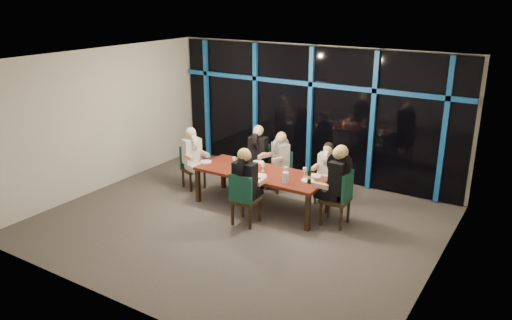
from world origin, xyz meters
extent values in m
plane|color=#55504B|center=(0.00, 0.00, 0.00)|extent=(7.00, 7.00, 0.00)
cube|color=silver|center=(0.00, 3.00, 1.50)|extent=(7.00, 0.04, 3.00)
cube|color=silver|center=(0.00, -3.00, 1.50)|extent=(7.00, 0.04, 3.00)
cube|color=silver|center=(-3.50, 0.00, 1.50)|extent=(0.04, 6.00, 3.00)
cube|color=silver|center=(3.50, 0.00, 1.50)|extent=(0.04, 6.00, 3.00)
cube|color=white|center=(0.00, 0.00, 3.00)|extent=(7.00, 6.00, 0.04)
cube|color=black|center=(0.00, 2.94, 1.50)|extent=(6.86, 0.04, 2.94)
cube|color=#134F98|center=(-2.90, 2.89, 1.50)|extent=(0.10, 0.10, 2.94)
cube|color=#134F98|center=(-1.45, 2.89, 1.50)|extent=(0.10, 0.10, 2.94)
cube|color=#134F98|center=(0.00, 2.89, 1.50)|extent=(0.10, 0.10, 2.94)
cube|color=#134F98|center=(1.45, 2.89, 1.50)|extent=(0.10, 0.10, 2.94)
cube|color=#134F98|center=(2.90, 2.89, 1.50)|extent=(0.10, 0.10, 2.94)
cube|color=#134F98|center=(0.00, 2.89, 2.16)|extent=(6.86, 0.10, 0.10)
cube|color=#FF2D14|center=(1.10, 3.25, 2.15)|extent=(0.60, 0.05, 0.35)
cube|color=maroon|center=(0.00, 0.80, 0.72)|extent=(2.60, 1.00, 0.06)
cube|color=black|center=(-1.24, 0.36, 0.34)|extent=(0.08, 0.08, 0.69)
cube|color=black|center=(1.24, 0.36, 0.34)|extent=(0.08, 0.08, 0.69)
cube|color=black|center=(-1.24, 1.24, 0.34)|extent=(0.08, 0.08, 0.69)
cube|color=black|center=(1.24, 1.24, 0.34)|extent=(0.08, 0.08, 0.69)
cube|color=black|center=(-0.67, 1.73, 0.43)|extent=(0.49, 0.49, 0.06)
cube|color=#184D3C|center=(-0.70, 1.92, 0.69)|extent=(0.44, 0.11, 0.48)
cube|color=black|center=(-0.82, 1.53, 0.20)|extent=(0.04, 0.04, 0.40)
cube|color=black|center=(-0.48, 1.58, 0.20)|extent=(0.04, 0.04, 0.40)
cube|color=black|center=(-0.87, 1.87, 0.20)|extent=(0.04, 0.04, 0.40)
cube|color=black|center=(-0.52, 1.92, 0.20)|extent=(0.04, 0.04, 0.40)
cube|color=black|center=(-0.15, 1.76, 0.41)|extent=(0.53, 0.53, 0.05)
cube|color=#184D3C|center=(-0.08, 1.93, 0.66)|extent=(0.40, 0.19, 0.46)
cube|color=black|center=(-0.36, 1.67, 0.19)|extent=(0.05, 0.05, 0.38)
cube|color=black|center=(-0.06, 1.55, 0.19)|extent=(0.05, 0.05, 0.38)
cube|color=black|center=(-0.24, 1.98, 0.19)|extent=(0.05, 0.05, 0.38)
cube|color=black|center=(0.06, 1.86, 0.19)|extent=(0.05, 0.05, 0.38)
cube|color=black|center=(0.98, 1.70, 0.40)|extent=(0.42, 0.42, 0.05)
cube|color=#184D3C|center=(0.97, 1.87, 0.64)|extent=(0.40, 0.07, 0.44)
cube|color=black|center=(0.83, 1.53, 0.19)|extent=(0.04, 0.04, 0.37)
cube|color=black|center=(1.15, 1.55, 0.19)|extent=(0.04, 0.04, 0.37)
cube|color=black|center=(0.81, 1.85, 0.19)|extent=(0.04, 0.04, 0.37)
cube|color=black|center=(1.13, 1.87, 0.19)|extent=(0.04, 0.04, 0.37)
cube|color=black|center=(-1.79, 0.90, 0.43)|extent=(0.56, 0.56, 0.06)
cube|color=#184D3C|center=(-1.97, 0.97, 0.69)|extent=(0.21, 0.42, 0.48)
cube|color=black|center=(-1.70, 0.68, 0.20)|extent=(0.05, 0.05, 0.40)
cube|color=black|center=(-1.57, 0.99, 0.20)|extent=(0.05, 0.05, 0.40)
cube|color=black|center=(-2.02, 0.81, 0.20)|extent=(0.05, 0.05, 0.40)
cube|color=black|center=(-1.89, 1.12, 0.20)|extent=(0.05, 0.05, 0.40)
cube|color=black|center=(1.54, 0.87, 0.49)|extent=(0.50, 0.50, 0.06)
cube|color=#184D3C|center=(1.76, 0.87, 0.78)|extent=(0.07, 0.49, 0.54)
cube|color=black|center=(1.34, 1.05, 0.23)|extent=(0.04, 0.04, 0.45)
cube|color=black|center=(1.35, 0.66, 0.23)|extent=(0.04, 0.04, 0.45)
cube|color=black|center=(1.73, 1.07, 0.23)|extent=(0.04, 0.04, 0.45)
cube|color=black|center=(1.74, 0.68, 0.23)|extent=(0.04, 0.04, 0.45)
cube|color=black|center=(0.14, 0.03, 0.47)|extent=(0.49, 0.49, 0.06)
cube|color=#184D3C|center=(0.16, -0.18, 0.75)|extent=(0.47, 0.08, 0.52)
cube|color=black|center=(0.32, 0.23, 0.22)|extent=(0.04, 0.04, 0.43)
cube|color=black|center=(-0.05, 0.20, 0.22)|extent=(0.04, 0.04, 0.43)
cube|color=black|center=(0.34, -0.14, 0.22)|extent=(0.04, 0.04, 0.43)
cube|color=black|center=(-0.03, -0.17, 0.22)|extent=(0.04, 0.04, 0.43)
cube|color=black|center=(-0.66, 1.61, 0.53)|extent=(0.40, 0.45, 0.13)
cube|color=black|center=(-0.68, 1.77, 0.85)|extent=(0.41, 0.28, 0.54)
cylinder|color=black|center=(-0.68, 1.77, 1.06)|extent=(0.15, 0.41, 0.40)
sphere|color=tan|center=(-0.67, 1.75, 1.23)|extent=(0.20, 0.20, 0.20)
sphere|color=tan|center=(-0.68, 1.78, 1.26)|extent=(0.22, 0.22, 0.22)
cube|color=tan|center=(-0.84, 1.51, 0.79)|extent=(0.12, 0.30, 0.08)
cube|color=tan|center=(-0.45, 1.56, 0.79)|extent=(0.12, 0.30, 0.08)
cube|color=black|center=(-0.19, 1.66, 0.50)|extent=(0.45, 0.48, 0.13)
cube|color=black|center=(-0.14, 1.80, 0.80)|extent=(0.42, 0.34, 0.51)
cylinder|color=black|center=(-0.14, 1.80, 1.00)|extent=(0.22, 0.39, 0.38)
sphere|color=tan|center=(-0.14, 1.78, 1.17)|extent=(0.19, 0.19, 0.19)
sphere|color=tan|center=(-0.13, 1.81, 1.20)|extent=(0.21, 0.21, 0.21)
cube|color=tan|center=(-0.39, 1.66, 0.79)|extent=(0.17, 0.28, 0.07)
cube|color=tan|center=(-0.05, 1.53, 0.79)|extent=(0.17, 0.28, 0.07)
cube|color=silver|center=(0.99, 1.59, 0.49)|extent=(0.34, 0.39, 0.12)
cube|color=silver|center=(0.98, 1.73, 0.78)|extent=(0.37, 0.23, 0.50)
cylinder|color=silver|center=(0.98, 1.73, 0.98)|extent=(0.11, 0.38, 0.37)
sphere|color=tan|center=(0.98, 1.72, 1.14)|extent=(0.19, 0.19, 0.19)
sphere|color=black|center=(0.98, 1.75, 1.16)|extent=(0.20, 0.20, 0.20)
cube|color=tan|center=(0.82, 1.51, 0.79)|extent=(0.09, 0.27, 0.07)
cube|color=tan|center=(1.17, 1.53, 0.79)|extent=(0.09, 0.27, 0.07)
cube|color=silver|center=(-1.69, 0.86, 0.52)|extent=(0.50, 0.47, 0.13)
cube|color=silver|center=(-1.83, 0.92, 0.84)|extent=(0.36, 0.44, 0.53)
cylinder|color=silver|center=(-1.83, 0.92, 1.05)|extent=(0.41, 0.24, 0.40)
sphere|color=tan|center=(-1.81, 0.91, 1.22)|extent=(0.20, 0.20, 0.20)
sphere|color=silver|center=(-1.84, 0.92, 1.25)|extent=(0.22, 0.22, 0.22)
cube|color=tan|center=(-1.69, 0.65, 0.79)|extent=(0.29, 0.18, 0.08)
cube|color=tan|center=(-1.54, 1.00, 0.79)|extent=(0.29, 0.18, 0.08)
cube|color=black|center=(1.41, 0.86, 0.59)|extent=(0.47, 0.40, 0.15)
cube|color=black|center=(1.59, 0.87, 0.95)|extent=(0.27, 0.44, 0.60)
cylinder|color=black|center=(1.59, 0.87, 1.19)|extent=(0.46, 0.12, 0.45)
sphere|color=tan|center=(1.56, 0.87, 1.38)|extent=(0.23, 0.23, 0.23)
sphere|color=tan|center=(1.61, 0.87, 1.41)|extent=(0.25, 0.25, 0.25)
cube|color=tan|center=(1.32, 1.07, 0.79)|extent=(0.33, 0.10, 0.09)
cube|color=tan|center=(1.33, 0.64, 0.79)|extent=(0.33, 0.10, 0.09)
cube|color=black|center=(0.14, 0.15, 0.57)|extent=(0.40, 0.46, 0.14)
cube|color=black|center=(0.15, -0.01, 0.91)|extent=(0.43, 0.27, 0.58)
cylinder|color=black|center=(0.15, -0.01, 1.14)|extent=(0.13, 0.44, 0.43)
sphere|color=tan|center=(0.14, 0.01, 1.33)|extent=(0.22, 0.22, 0.22)
sphere|color=tan|center=(0.15, -0.03, 1.36)|extent=(0.24, 0.24, 0.24)
cube|color=tan|center=(0.34, 0.25, 0.79)|extent=(0.10, 0.32, 0.08)
cube|color=tan|center=(-0.08, 0.22, 0.79)|extent=(0.10, 0.32, 0.08)
cylinder|color=white|center=(-0.59, 1.17, 0.76)|extent=(0.24, 0.24, 0.01)
cylinder|color=white|center=(-0.35, 1.24, 0.76)|extent=(0.24, 0.24, 0.01)
cylinder|color=white|center=(1.02, 1.14, 0.76)|extent=(0.24, 0.24, 0.01)
cylinder|color=white|center=(-1.27, 0.69, 0.76)|extent=(0.24, 0.24, 0.01)
cylinder|color=white|center=(0.98, 0.85, 0.76)|extent=(0.24, 0.24, 0.01)
cylinder|color=white|center=(0.11, 0.59, 0.76)|extent=(0.24, 0.24, 0.01)
cylinder|color=black|center=(1.05, 0.75, 0.87)|extent=(0.07, 0.07, 0.23)
cylinder|color=black|center=(1.05, 0.75, 1.03)|extent=(0.03, 0.03, 0.09)
cylinder|color=silver|center=(1.05, 0.75, 0.87)|extent=(0.07, 0.07, 0.07)
cylinder|color=silver|center=(0.68, 0.54, 0.85)|extent=(0.11, 0.11, 0.20)
cylinder|color=silver|center=(0.74, 0.54, 0.87)|extent=(0.02, 0.02, 0.14)
cylinder|color=#FEA04C|center=(-0.15, 0.52, 0.77)|extent=(0.06, 0.06, 0.03)
cylinder|color=silver|center=(-0.34, 0.74, 0.75)|extent=(0.07, 0.07, 0.01)
cylinder|color=silver|center=(-0.34, 0.74, 0.81)|extent=(0.01, 0.01, 0.10)
cylinder|color=silver|center=(-0.34, 0.74, 0.89)|extent=(0.07, 0.07, 0.07)
cylinder|color=white|center=(0.01, 0.84, 0.75)|extent=(0.06, 0.06, 0.01)
cylinder|color=white|center=(0.01, 0.84, 0.80)|extent=(0.01, 0.01, 0.09)
cylinder|color=white|center=(0.01, 0.84, 0.88)|extent=(0.06, 0.06, 0.07)
cylinder|color=silver|center=(0.52, 0.84, 0.75)|extent=(0.07, 0.07, 0.01)
cylinder|color=silver|center=(0.52, 0.84, 0.81)|extent=(0.01, 0.01, 0.11)
cylinder|color=silver|center=(0.52, 0.84, 0.90)|extent=(0.07, 0.07, 0.07)
cylinder|color=silver|center=(-0.69, 0.86, 0.75)|extent=(0.06, 0.06, 0.01)
cylinder|color=silver|center=(-0.69, 0.86, 0.80)|extent=(0.01, 0.01, 0.09)
cylinder|color=silver|center=(-0.69, 0.86, 0.88)|extent=(0.06, 0.06, 0.07)
cylinder|color=silver|center=(0.84, 1.00, 0.75)|extent=(0.07, 0.07, 0.01)
cylinder|color=silver|center=(0.84, 1.00, 0.81)|extent=(0.01, 0.01, 0.10)
cylinder|color=silver|center=(0.84, 1.00, 0.90)|extent=(0.07, 0.07, 0.07)
camera|label=1|loc=(4.76, -7.00, 4.09)|focal=35.00mm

